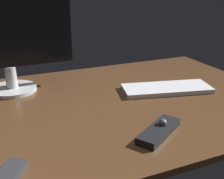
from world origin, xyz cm
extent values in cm
cube|color=#4C301C|center=(0.00, 0.00, 1.00)|extent=(140.00, 84.00, 2.00)
cylinder|color=silver|center=(-24.86, 24.58, 2.73)|extent=(18.17, 18.17, 1.45)
cylinder|color=silver|center=(-24.86, 24.58, 7.67)|extent=(4.36, 4.36, 8.44)
cube|color=black|center=(-24.86, 24.58, 30.18)|extent=(48.88, 4.16, 36.57)
cube|color=silver|center=(30.42, 0.71, 2.89)|extent=(36.17, 20.36, 1.77)
cube|color=black|center=(9.39, -27.12, 3.08)|extent=(17.62, 13.91, 2.16)
sphere|color=#3F3F44|center=(11.33, -25.91, 4.60)|extent=(2.50, 2.50, 2.50)
camera|label=1|loc=(-30.90, -86.90, 42.87)|focal=46.04mm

